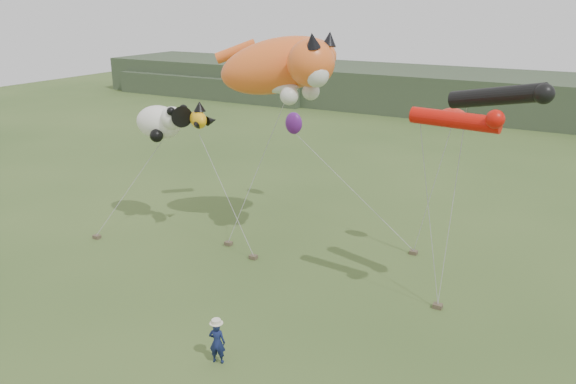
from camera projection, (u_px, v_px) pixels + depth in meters
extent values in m
plane|color=#385123|center=(218.00, 322.00, 19.90)|extent=(120.00, 120.00, 0.00)
cube|color=#2D3D28|center=(481.00, 94.00, 56.46)|extent=(90.00, 12.00, 4.00)
cube|color=#2D3D28|center=(221.00, 85.00, 68.08)|extent=(25.00, 8.00, 2.50)
imported|color=#131C49|center=(217.00, 342.00, 17.50)|extent=(0.60, 0.48, 1.44)
cube|color=brown|center=(228.00, 243.00, 26.21)|extent=(0.33, 0.27, 0.17)
cube|color=brown|center=(253.00, 257.00, 24.82)|extent=(0.33, 0.27, 0.17)
cube|color=brown|center=(438.00, 306.00, 20.82)|extent=(0.33, 0.27, 0.17)
cube|color=brown|center=(97.00, 237.00, 26.94)|extent=(0.33, 0.27, 0.17)
cube|color=brown|center=(414.00, 252.00, 25.27)|extent=(0.33, 0.27, 0.17)
ellipsoid|color=orange|center=(278.00, 66.00, 24.81)|extent=(6.07, 4.72, 3.40)
sphere|color=orange|center=(311.00, 63.00, 22.80)|extent=(1.96, 1.96, 1.96)
cone|color=black|center=(313.00, 40.00, 21.90)|extent=(0.61, 0.74, 0.74)
cone|color=black|center=(329.00, 39.00, 22.70)|extent=(0.61, 0.70, 0.70)
sphere|color=beige|center=(317.00, 75.00, 22.47)|extent=(0.98, 0.98, 0.98)
ellipsoid|color=beige|center=(279.00, 87.00, 24.72)|extent=(1.92, 0.96, 0.60)
sphere|color=beige|center=(289.00, 96.00, 22.98)|extent=(0.76, 0.76, 0.76)
sphere|color=beige|center=(311.00, 91.00, 24.14)|extent=(0.76, 0.76, 0.76)
cylinder|color=orange|center=(236.00, 51.00, 26.69)|extent=(2.03, 1.48, 1.18)
ellipsoid|color=#F9AE12|center=(198.00, 120.00, 24.86)|extent=(1.64, 1.47, 0.90)
cone|color=black|center=(180.00, 116.00, 25.73)|extent=(1.20, 1.24, 0.98)
cone|color=black|center=(200.00, 106.00, 24.61)|extent=(0.54, 0.54, 0.44)
cone|color=black|center=(197.00, 125.00, 24.29)|extent=(0.58, 0.61, 0.44)
cone|color=black|center=(212.00, 121.00, 25.19)|extent=(0.58, 0.61, 0.44)
cylinder|color=black|center=(497.00, 96.00, 18.37)|extent=(3.31, 1.50, 1.21)
sphere|color=black|center=(544.00, 94.00, 17.19)|extent=(0.64, 0.64, 0.64)
cylinder|color=red|center=(455.00, 120.00, 18.26)|extent=(2.97, 0.81, 0.58)
sphere|color=red|center=(495.00, 119.00, 17.18)|extent=(0.59, 0.59, 0.59)
ellipsoid|color=white|center=(159.00, 122.00, 26.80)|extent=(2.43, 1.62, 1.62)
sphere|color=white|center=(172.00, 118.00, 25.97)|extent=(1.08, 1.08, 1.08)
sphere|color=black|center=(171.00, 111.00, 25.42)|extent=(0.40, 0.40, 0.40)
sphere|color=black|center=(183.00, 109.00, 26.01)|extent=(0.40, 0.40, 0.40)
sphere|color=black|center=(157.00, 136.00, 26.15)|extent=(0.63, 0.63, 0.63)
sphere|color=black|center=(152.00, 127.00, 27.47)|extent=(0.63, 0.63, 0.63)
ellipsoid|color=red|center=(453.00, 116.00, 22.17)|extent=(1.12, 0.65, 0.65)
ellipsoid|color=#581777|center=(294.00, 123.00, 29.80)|extent=(0.97, 0.64, 1.18)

